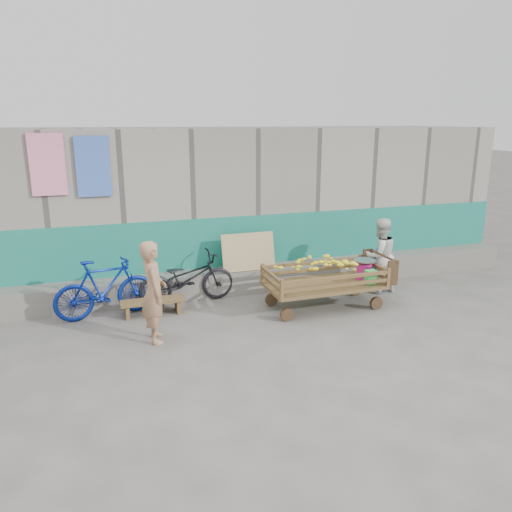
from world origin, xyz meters
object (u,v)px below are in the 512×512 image
object	(u,v)px
bench	(153,304)
child	(378,270)
vendor_man	(154,292)
bicycle_dark	(187,279)
bicycle_blue	(105,288)
banana_cart	(322,273)
woman	(380,256)

from	to	relation	value
bench	child	xyz separation A→B (m)	(4.19, -0.17, 0.23)
vendor_man	bicycle_dark	size ratio (longest dim) A/B	0.88
bicycle_dark	bicycle_blue	world-z (taller)	bicycle_blue
bicycle_dark	vendor_man	bearing A→B (deg)	145.99
child	bicycle_dark	distance (m)	3.58
banana_cart	bicycle_blue	xyz separation A→B (m)	(-3.54, 0.77, -0.13)
bench	vendor_man	world-z (taller)	vendor_man
bench	woman	world-z (taller)	woman
banana_cart	bench	bearing A→B (deg)	167.81
banana_cart	bicycle_blue	world-z (taller)	bicycle_blue
child	banana_cart	bearing A→B (deg)	-6.53
vendor_man	bicycle_blue	size ratio (longest dim) A/B	0.92
bench	bicycle_dark	size ratio (longest dim) A/B	0.61
woman	child	size ratio (longest dim) A/B	1.68
vendor_man	child	world-z (taller)	vendor_man
woman	child	world-z (taller)	woman
woman	bicycle_blue	size ratio (longest dim) A/B	0.86
banana_cart	bicycle_dark	bearing A→B (deg)	155.86
bicycle_blue	bench	bearing A→B (deg)	-111.81
bench	bicycle_dark	world-z (taller)	bicycle_dark
bench	bicycle_blue	size ratio (longest dim) A/B	0.63
bench	woman	distance (m)	4.23
vendor_man	woman	distance (m)	4.36
banana_cart	child	size ratio (longest dim) A/B	2.58
woman	vendor_man	bearing A→B (deg)	6.46
vendor_man	woman	xyz separation A→B (m)	(4.28, 0.86, -0.05)
banana_cart	bicycle_blue	bearing A→B (deg)	167.78
woman	bicycle_blue	xyz separation A→B (m)	(-4.92, 0.34, -0.21)
banana_cart	vendor_man	distance (m)	2.93
vendor_man	child	xyz separation A→B (m)	(4.28, 0.87, -0.34)
bicycle_dark	banana_cart	bearing A→B (deg)	-120.28
child	bench	bearing A→B (deg)	-26.41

